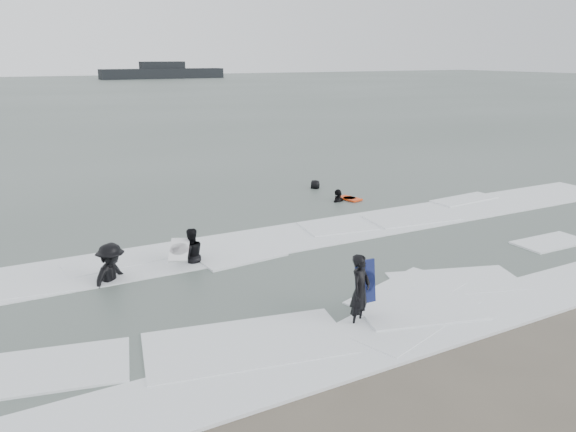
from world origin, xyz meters
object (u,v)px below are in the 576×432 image
surfer_right_near (338,202)px  surfer_right_far (315,190)px  vessel_horizon (163,72)px  surfer_centre (359,324)px  surfer_wading (192,264)px  surfer_breaker (113,283)px

surfer_right_near → surfer_right_far: surfer_right_near is taller
surfer_right_near → vessel_horizon: 124.54m
surfer_centre → vessel_horizon: size_ratio=0.05×
surfer_wading → vessel_horizon: vessel_horizon is taller
surfer_right_near → surfer_right_far: (0.32, 2.31, 0.00)m
surfer_wading → surfer_right_far: size_ratio=1.00×
surfer_right_far → vessel_horizon: 122.21m
surfer_wading → surfer_right_far: surfer_wading is taller
surfer_centre → surfer_breaker: size_ratio=0.84×
surfer_centre → surfer_right_far: bearing=33.9°
surfer_wading → surfer_right_near: surfer_right_near is taller
surfer_right_far → surfer_breaker: bearing=-6.6°
surfer_centre → vessel_horizon: 134.43m
surfer_right_near → surfer_right_far: 2.34m
surfer_right_near → vessel_horizon: vessel_horizon is taller
surfer_breaker → surfer_right_near: size_ratio=1.14×
surfer_breaker → surfer_right_far: size_ratio=1.22×
surfer_breaker → vessel_horizon: (36.83, 125.65, 1.50)m
surfer_wading → vessel_horizon: (34.62, 125.24, 1.50)m
surfer_centre → surfer_wading: bearing=81.4°
surfer_wading → surfer_right_near: bearing=-152.8°
surfer_centre → surfer_wading: surfer_centre is taller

